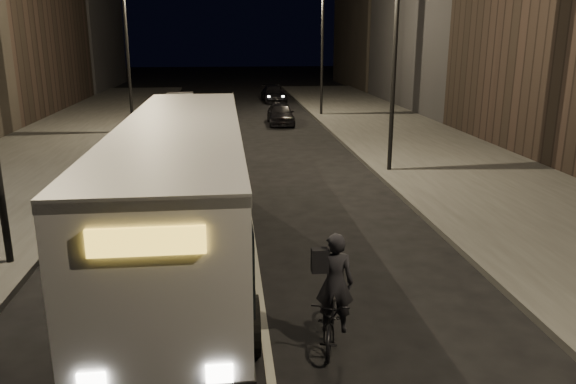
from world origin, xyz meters
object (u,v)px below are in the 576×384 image
object	(u,v)px
car_near	(281,114)
city_bus	(184,187)
streetlight_right_mid	(389,29)
car_mid	(181,104)
streetlight_right_far	(318,32)
car_far	(274,94)
cyclist_on_bicycle	(332,307)
streetlight_left_far	(131,31)

from	to	relation	value
car_near	city_bus	bearing A→B (deg)	-100.47
streetlight_right_mid	car_mid	bearing A→B (deg)	117.15
streetlight_right_mid	car_near	distance (m)	13.92
streetlight_right_far	city_bus	distance (m)	25.16
car_far	cyclist_on_bicycle	bearing A→B (deg)	-95.56
car_near	car_mid	xyz separation A→B (m)	(-6.20, 4.61, 0.15)
car_mid	car_near	bearing A→B (deg)	141.97
streetlight_right_mid	streetlight_right_far	distance (m)	16.00
city_bus	cyclist_on_bicycle	distance (m)	5.07
car_far	streetlight_right_mid	bearing A→B (deg)	-87.36
city_bus	streetlight_left_far	bearing A→B (deg)	101.49
cyclist_on_bicycle	car_far	distance (m)	36.74
car_near	car_mid	size ratio (longest dim) A/B	0.78
streetlight_right_mid	cyclist_on_bicycle	xyz separation A→B (m)	(-4.21, -12.05, -4.66)
city_bus	car_mid	size ratio (longest dim) A/B	2.56
cyclist_on_bicycle	car_near	size ratio (longest dim) A/B	0.56
city_bus	car_far	bearing A→B (deg)	81.36
car_far	car_near	bearing A→B (deg)	-95.16
streetlight_right_mid	car_mid	xyz separation A→B (m)	(-8.93, 17.42, -4.57)
streetlight_right_mid	car_near	xyz separation A→B (m)	(-2.73, 12.81, -4.72)
streetlight_right_far	car_far	xyz separation A→B (m)	(-2.15, 8.63, -4.73)
streetlight_right_far	car_mid	bearing A→B (deg)	170.97
streetlight_right_far	car_near	distance (m)	6.32
streetlight_right_mid	car_far	bearing A→B (deg)	94.98
streetlight_left_far	city_bus	bearing A→B (deg)	-78.24
streetlight_right_far	streetlight_left_far	bearing A→B (deg)	-150.64
streetlight_right_far	city_bus	world-z (taller)	streetlight_right_far
car_near	cyclist_on_bicycle	bearing A→B (deg)	-92.41
streetlight_left_far	car_near	bearing A→B (deg)	19.48
streetlight_right_mid	streetlight_right_far	world-z (taller)	same
streetlight_right_mid	streetlight_right_far	size ratio (longest dim) A/B	1.00
streetlight_left_far	car_mid	xyz separation A→B (m)	(1.73, 7.42, -4.57)
streetlight_right_mid	car_far	xyz separation A→B (m)	(-2.15, 24.63, -4.73)
car_mid	car_far	size ratio (longest dim) A/B	1.10
streetlight_right_far	city_bus	size ratio (longest dim) A/B	0.66
streetlight_left_far	car_mid	size ratio (longest dim) A/B	1.69
streetlight_right_mid	city_bus	distance (m)	11.11
streetlight_left_far	streetlight_right_far	bearing A→B (deg)	29.36
city_bus	car_near	distance (m)	21.18
streetlight_right_mid	streetlight_left_far	bearing A→B (deg)	136.84
streetlight_left_far	cyclist_on_bicycle	size ratio (longest dim) A/B	3.88
cyclist_on_bicycle	car_near	distance (m)	24.90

